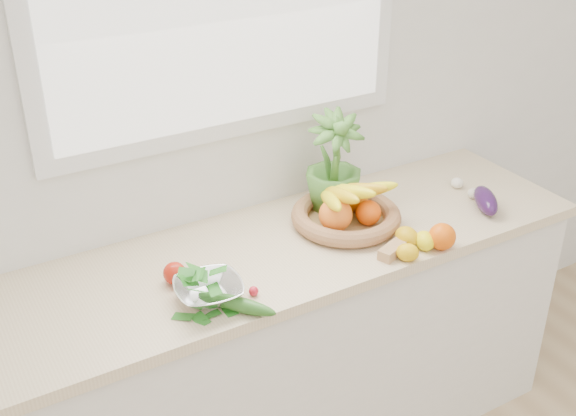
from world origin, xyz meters
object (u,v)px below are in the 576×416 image
cucumber (236,304)px  fruit_basket (345,211)px  colander_with_spinach (208,286)px  eggplant (486,200)px  apple (175,273)px  potted_herb (334,163)px

cucumber → fruit_basket: size_ratio=0.52×
colander_with_spinach → eggplant: bearing=0.4°
apple → fruit_basket: fruit_basket is taller
eggplant → fruit_basket: (-0.50, 0.17, 0.02)m
colander_with_spinach → apple: bearing=108.8°
cucumber → colander_with_spinach: size_ratio=1.10×
potted_herb → cucumber: bearing=-147.8°
eggplant → potted_herb: size_ratio=0.52×
cucumber → fruit_basket: (0.55, 0.26, 0.03)m
apple → potted_herb: size_ratio=0.19×
apple → cucumber: bearing=-66.0°
apple → cucumber: 0.24m
cucumber → potted_herb: 0.70m
eggplant → cucumber: 1.06m
potted_herb → colander_with_spinach: (-0.62, -0.28, -0.14)m
apple → potted_herb: 0.70m
fruit_basket → colander_with_spinach: bearing=-163.8°
apple → fruit_basket: 0.65m
apple → colander_with_spinach: bearing=-71.2°
fruit_basket → cucumber: bearing=-155.3°
apple → fruit_basket: bearing=3.0°
potted_herb → eggplant: bearing=-29.6°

